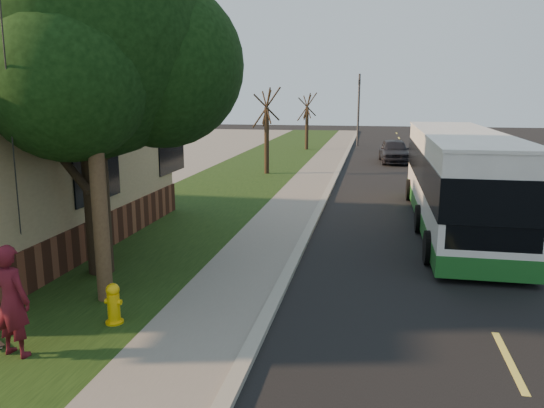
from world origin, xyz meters
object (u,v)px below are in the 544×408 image
at_px(traffic_signal, 359,105).
at_px(dumpster, 67,203).
at_px(utility_pole, 89,62).
at_px(leafy_tree, 91,40).
at_px(bare_tree_far, 307,122).
at_px(fire_hydrant, 113,304).
at_px(distant_car, 394,151).
at_px(bare_tree_near, 267,132).
at_px(transit_bus, 458,177).
at_px(skateboarder, 11,301).

height_order(traffic_signal, dumpster, traffic_signal).
relative_size(utility_pole, leafy_tree, 1.16).
bearing_deg(bare_tree_far, fire_hydrant, -89.24).
bearing_deg(distant_car, bare_tree_far, 131.88).
bearing_deg(fire_hydrant, distant_car, 76.96).
xyz_separation_m(leafy_tree, distant_car, (7.16, 21.50, -4.47)).
relative_size(fire_hydrant, utility_pole, 0.08).
height_order(fire_hydrant, leafy_tree, leafy_tree).
distance_m(utility_pole, dumpster, 8.51).
distance_m(fire_hydrant, bare_tree_far, 30.04).
bearing_deg(bare_tree_near, distant_car, 43.43).
xyz_separation_m(bare_tree_near, distant_car, (6.49, 6.15, -1.45)).
xyz_separation_m(leafy_tree, bare_tree_near, (0.67, 15.35, -3.02)).
relative_size(bare_tree_near, bare_tree_far, 1.07).
distance_m(leafy_tree, bare_tree_far, 27.56).
xyz_separation_m(fire_hydrant, transit_bus, (6.94, 8.66, 1.13)).
bearing_deg(bare_tree_far, traffic_signal, 48.81).
distance_m(bare_tree_far, skateboarder, 31.39).
distance_m(bare_tree_near, skateboarder, 19.41).
bearing_deg(transit_bus, skateboarder, -128.20).
bearing_deg(dumpster, fire_hydrant, -53.37).
bearing_deg(transit_bus, traffic_signal, 98.63).
relative_size(bare_tree_near, traffic_signal, 0.78).
height_order(bare_tree_near, transit_bus, bare_tree_near).
bearing_deg(skateboarder, utility_pole, -85.61).
distance_m(leafy_tree, transit_bus, 11.03).
distance_m(bare_tree_near, transit_bus, 12.22).
bearing_deg(traffic_signal, skateboarder, -96.52).
relative_size(leafy_tree, bare_tree_near, 1.81).
xyz_separation_m(bare_tree_near, bare_tree_far, (0.50, 12.00, -0.15)).
xyz_separation_m(traffic_signal, distant_car, (2.49, -9.85, -2.47)).
height_order(transit_bus, distant_car, transit_bus).
xyz_separation_m(transit_bus, skateboarder, (-7.89, -10.03, -0.60)).
bearing_deg(dumpster, skateboarder, -63.03).
xyz_separation_m(fire_hydrant, skateboarder, (-0.94, -1.37, 0.53)).
bearing_deg(distant_car, bare_tree_near, -140.37).
distance_m(leafy_tree, traffic_signal, 31.76).
xyz_separation_m(dumpster, distant_car, (10.79, 17.15, 0.09)).
bearing_deg(bare_tree_near, skateboarder, -90.13).
height_order(fire_hydrant, skateboarder, skateboarder).
bearing_deg(bare_tree_far, bare_tree_near, -92.39).
bearing_deg(skateboarder, leafy_tree, -70.98).
distance_m(transit_bus, skateboarder, 12.77).
distance_m(utility_pole, bare_tree_far, 29.13).
relative_size(fire_hydrant, distant_car, 0.18).
relative_size(bare_tree_far, distant_car, 0.98).
bearing_deg(fire_hydrant, leafy_tree, 120.67).
bearing_deg(leafy_tree, bare_tree_near, 87.50).
distance_m(fire_hydrant, distant_car, 24.79).
bearing_deg(transit_bus, distant_car, 94.99).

